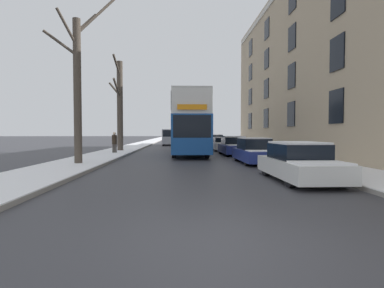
% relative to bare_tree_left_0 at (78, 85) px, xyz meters
% --- Properties ---
extents(ground_plane, '(320.00, 320.00, 0.00)m').
position_rel_bare_tree_left_0_xyz_m(ground_plane, '(5.81, -10.91, -4.11)').
color(ground_plane, '#38383D').
extents(sidewalk_left, '(3.09, 130.00, 0.16)m').
position_rel_bare_tree_left_0_xyz_m(sidewalk_left, '(-0.25, 42.09, -4.03)').
color(sidewalk_left, gray).
rests_on(sidewalk_left, ground).
extents(sidewalk_right, '(3.09, 130.00, 0.16)m').
position_rel_bare_tree_left_0_xyz_m(sidewalk_right, '(11.87, 42.09, -4.03)').
color(sidewalk_right, gray).
rests_on(sidewalk_right, ground).
extents(terrace_facade_right, '(9.10, 35.87, 13.97)m').
position_rel_bare_tree_left_0_xyz_m(terrace_facade_right, '(17.91, 6.45, 2.88)').
color(terrace_facade_right, tan).
rests_on(terrace_facade_right, ground).
extents(bare_tree_left_0, '(3.15, 2.47, 9.03)m').
position_rel_bare_tree_left_0_xyz_m(bare_tree_left_0, '(0.00, 0.00, 0.00)').
color(bare_tree_left_0, '#4C4238').
rests_on(bare_tree_left_0, ground).
extents(bare_tree_left_1, '(1.41, 2.68, 8.17)m').
position_rel_bare_tree_left_0_xyz_m(bare_tree_left_1, '(-0.10, 11.26, 0.06)').
color(bare_tree_left_1, '#4C4238').
rests_on(bare_tree_left_1, ground).
extents(double_decker_bus, '(2.58, 10.89, 4.52)m').
position_rel_bare_tree_left_0_xyz_m(double_decker_bus, '(5.87, 8.04, -1.56)').
color(double_decker_bus, '#194C99').
rests_on(double_decker_bus, ground).
extents(parked_car_0, '(1.81, 4.25, 1.36)m').
position_rel_bare_tree_left_0_xyz_m(parked_car_0, '(9.26, -5.14, -3.48)').
color(parked_car_0, silver).
rests_on(parked_car_0, ground).
extents(parked_car_1, '(1.69, 4.44, 1.41)m').
position_rel_bare_tree_left_0_xyz_m(parked_car_1, '(9.26, 1.04, -3.46)').
color(parked_car_1, navy).
rests_on(parked_car_1, ground).
extents(parked_car_2, '(1.82, 4.46, 1.44)m').
position_rel_bare_tree_left_0_xyz_m(parked_car_2, '(9.26, 7.30, -3.44)').
color(parked_car_2, navy).
rests_on(parked_car_2, ground).
extents(parked_car_3, '(1.84, 4.60, 1.30)m').
position_rel_bare_tree_left_0_xyz_m(parked_car_3, '(9.26, 13.12, -3.50)').
color(parked_car_3, silver).
rests_on(parked_car_3, ground).
extents(parked_car_4, '(1.75, 4.16, 1.51)m').
position_rel_bare_tree_left_0_xyz_m(parked_car_4, '(9.26, 18.57, -3.41)').
color(parked_car_4, slate).
rests_on(parked_car_4, ground).
extents(oncoming_van, '(2.05, 5.61, 2.16)m').
position_rel_bare_tree_left_0_xyz_m(oncoming_van, '(3.96, 26.18, -2.93)').
color(oncoming_van, '#9EA3AD').
rests_on(oncoming_van, ground).
extents(pedestrian_left_sidewalk, '(0.38, 0.38, 1.75)m').
position_rel_bare_tree_left_0_xyz_m(pedestrian_left_sidewalk, '(0.08, 8.09, -3.15)').
color(pedestrian_left_sidewalk, '#4C4742').
rests_on(pedestrian_left_sidewalk, ground).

